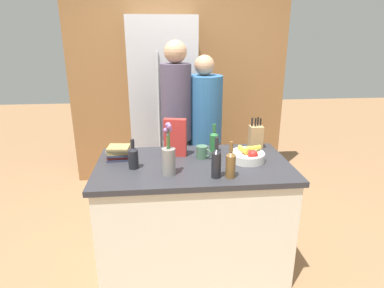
{
  "coord_description": "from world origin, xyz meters",
  "views": [
    {
      "loc": [
        -0.23,
        -2.26,
        1.81
      ],
      "look_at": [
        0.0,
        0.1,
        1.01
      ],
      "focal_mm": 30.0,
      "sensor_mm": 36.0,
      "label": 1
    }
  ],
  "objects_px": {
    "book_stack": "(119,153)",
    "flower_vase": "(169,159)",
    "bottle_vinegar": "(231,164)",
    "bottle_water": "(216,162)",
    "fruit_bowl": "(248,155)",
    "person_in_blue": "(204,129)",
    "bottle_oil": "(214,141)",
    "cereal_box": "(175,138)",
    "knife_block": "(256,136)",
    "person_at_sink": "(176,122)",
    "bottle_wine": "(133,157)",
    "refrigerator": "(164,109)",
    "coffee_mug": "(202,152)"
  },
  "relations": [
    {
      "from": "knife_block",
      "to": "refrigerator",
      "type": "bearing_deg",
      "value": 125.1
    },
    {
      "from": "flower_vase",
      "to": "bottle_oil",
      "type": "relative_size",
      "value": 1.56
    },
    {
      "from": "bottle_vinegar",
      "to": "bottle_wine",
      "type": "relative_size",
      "value": 1.15
    },
    {
      "from": "refrigerator",
      "to": "bottle_vinegar",
      "type": "height_order",
      "value": "refrigerator"
    },
    {
      "from": "person_in_blue",
      "to": "knife_block",
      "type": "bearing_deg",
      "value": -77.06
    },
    {
      "from": "bottle_oil",
      "to": "bottle_vinegar",
      "type": "bearing_deg",
      "value": -86.54
    },
    {
      "from": "flower_vase",
      "to": "bottle_wine",
      "type": "height_order",
      "value": "flower_vase"
    },
    {
      "from": "refrigerator",
      "to": "book_stack",
      "type": "xyz_separation_m",
      "value": [
        -0.37,
        -1.28,
        -0.06
      ]
    },
    {
      "from": "bottle_water",
      "to": "refrigerator",
      "type": "bearing_deg",
      "value": 101.0
    },
    {
      "from": "person_at_sink",
      "to": "bottle_vinegar",
      "type": "bearing_deg",
      "value": -75.31
    },
    {
      "from": "refrigerator",
      "to": "bottle_water",
      "type": "height_order",
      "value": "refrigerator"
    },
    {
      "from": "book_stack",
      "to": "bottle_vinegar",
      "type": "height_order",
      "value": "bottle_vinegar"
    },
    {
      "from": "refrigerator",
      "to": "person_at_sink",
      "type": "xyz_separation_m",
      "value": [
        0.11,
        -0.68,
        0.02
      ]
    },
    {
      "from": "bottle_oil",
      "to": "person_in_blue",
      "type": "xyz_separation_m",
      "value": [
        -0.01,
        0.59,
        -0.06
      ]
    },
    {
      "from": "book_stack",
      "to": "bottle_oil",
      "type": "height_order",
      "value": "bottle_oil"
    },
    {
      "from": "bottle_vinegar",
      "to": "person_in_blue",
      "type": "height_order",
      "value": "person_in_blue"
    },
    {
      "from": "flower_vase",
      "to": "coffee_mug",
      "type": "height_order",
      "value": "flower_vase"
    },
    {
      "from": "bottle_vinegar",
      "to": "bottle_wine",
      "type": "xyz_separation_m",
      "value": [
        -0.67,
        0.23,
        -0.01
      ]
    },
    {
      "from": "fruit_bowl",
      "to": "coffee_mug",
      "type": "distance_m",
      "value": 0.36
    },
    {
      "from": "cereal_box",
      "to": "knife_block",
      "type": "bearing_deg",
      "value": 11.05
    },
    {
      "from": "knife_block",
      "to": "bottle_oil",
      "type": "distance_m",
      "value": 0.39
    },
    {
      "from": "fruit_bowl",
      "to": "bottle_water",
      "type": "bearing_deg",
      "value": -136.75
    },
    {
      "from": "person_at_sink",
      "to": "book_stack",
      "type": "bearing_deg",
      "value": -131.35
    },
    {
      "from": "person_in_blue",
      "to": "bottle_water",
      "type": "bearing_deg",
      "value": -117.73
    },
    {
      "from": "fruit_bowl",
      "to": "person_in_blue",
      "type": "xyz_separation_m",
      "value": [
        -0.24,
        0.81,
        -0.02
      ]
    },
    {
      "from": "refrigerator",
      "to": "person_in_blue",
      "type": "distance_m",
      "value": 0.72
    },
    {
      "from": "fruit_bowl",
      "to": "person_in_blue",
      "type": "height_order",
      "value": "person_in_blue"
    },
    {
      "from": "book_stack",
      "to": "bottle_vinegar",
      "type": "relative_size",
      "value": 0.8
    },
    {
      "from": "bottle_vinegar",
      "to": "bottle_water",
      "type": "xyz_separation_m",
      "value": [
        -0.1,
        0.01,
        0.01
      ]
    },
    {
      "from": "fruit_bowl",
      "to": "bottle_oil",
      "type": "relative_size",
      "value": 1.11
    },
    {
      "from": "flower_vase",
      "to": "coffee_mug",
      "type": "bearing_deg",
      "value": 47.32
    },
    {
      "from": "person_at_sink",
      "to": "fruit_bowl",
      "type": "bearing_deg",
      "value": -57.34
    },
    {
      "from": "cereal_box",
      "to": "coffee_mug",
      "type": "bearing_deg",
      "value": -20.31
    },
    {
      "from": "bottle_oil",
      "to": "bottle_vinegar",
      "type": "distance_m",
      "value": 0.51
    },
    {
      "from": "fruit_bowl",
      "to": "book_stack",
      "type": "relative_size",
      "value": 1.31
    },
    {
      "from": "cereal_box",
      "to": "bottle_vinegar",
      "type": "relative_size",
      "value": 1.19
    },
    {
      "from": "flower_vase",
      "to": "cereal_box",
      "type": "bearing_deg",
      "value": 80.31
    },
    {
      "from": "book_stack",
      "to": "flower_vase",
      "type": "bearing_deg",
      "value": -41.1
    },
    {
      "from": "fruit_bowl",
      "to": "bottle_vinegar",
      "type": "bearing_deg",
      "value": -124.59
    },
    {
      "from": "knife_block",
      "to": "cereal_box",
      "type": "relative_size",
      "value": 0.87
    },
    {
      "from": "book_stack",
      "to": "person_in_blue",
      "type": "bearing_deg",
      "value": 42.01
    },
    {
      "from": "bottle_wine",
      "to": "person_at_sink",
      "type": "bearing_deg",
      "value": 65.75
    },
    {
      "from": "cereal_box",
      "to": "bottle_vinegar",
      "type": "distance_m",
      "value": 0.58
    },
    {
      "from": "knife_block",
      "to": "cereal_box",
      "type": "height_order",
      "value": "cereal_box"
    },
    {
      "from": "cereal_box",
      "to": "person_in_blue",
      "type": "relative_size",
      "value": 0.19
    },
    {
      "from": "bottle_wine",
      "to": "bottle_water",
      "type": "bearing_deg",
      "value": -20.65
    },
    {
      "from": "refrigerator",
      "to": "bottle_vinegar",
      "type": "distance_m",
      "value": 1.75
    },
    {
      "from": "knife_block",
      "to": "person_at_sink",
      "type": "distance_m",
      "value": 0.78
    },
    {
      "from": "book_stack",
      "to": "person_at_sink",
      "type": "relative_size",
      "value": 0.12
    },
    {
      "from": "person_at_sink",
      "to": "coffee_mug",
      "type": "bearing_deg",
      "value": -77.47
    }
  ]
}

